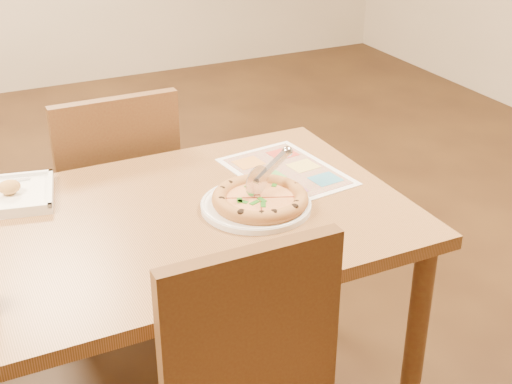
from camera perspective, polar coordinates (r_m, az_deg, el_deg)
name	(u,v)px	position (r m, az deg, el deg)	size (l,w,h in m)	color
dining_table	(172,244)	(1.99, -6.70, -4.19)	(1.30, 0.85, 0.72)	#99653D
chair_far	(115,181)	(2.54, -11.25, 0.86)	(0.42, 0.42, 0.47)	brown
plate	(256,205)	(1.98, 0.00, -1.08)	(0.31, 0.31, 0.02)	white
pizza	(260,199)	(1.97, 0.33, -0.55)	(0.27, 0.27, 0.04)	#BD7840
pizza_cutter	(267,172)	(1.98, 0.88, 1.64)	(0.17, 0.08, 0.10)	silver
menu	(286,171)	(2.20, 2.42, 1.66)	(0.28, 0.39, 0.01)	white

